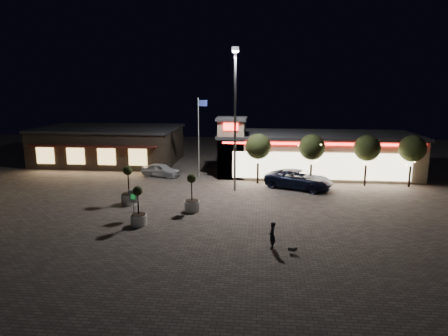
# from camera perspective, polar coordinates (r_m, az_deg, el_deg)

# --- Properties ---
(ground) EXTENTS (90.00, 90.00, 0.00)m
(ground) POSITION_cam_1_polar(r_m,az_deg,el_deg) (28.30, -3.69, -7.34)
(ground) COLOR #6F635A
(ground) RESTS_ON ground
(retail_building) EXTENTS (20.40, 8.40, 6.10)m
(retail_building) POSITION_cam_1_polar(r_m,az_deg,el_deg) (43.09, 12.30, 2.10)
(retail_building) COLOR tan
(retail_building) RESTS_ON ground
(restaurant_building) EXTENTS (16.40, 11.00, 4.30)m
(restaurant_building) POSITION_cam_1_polar(r_m,az_deg,el_deg) (50.37, -15.95, 3.23)
(restaurant_building) COLOR #382D23
(restaurant_building) RESTS_ON ground
(floodlight_pole) EXTENTS (0.60, 0.40, 12.38)m
(floodlight_pole) POSITION_cam_1_polar(r_m,az_deg,el_deg) (34.54, 1.60, 8.06)
(floodlight_pole) COLOR gray
(floodlight_pole) RESTS_ON ground
(flagpole) EXTENTS (0.95, 0.10, 8.00)m
(flagpole) POSITION_cam_1_polar(r_m,az_deg,el_deg) (40.14, -3.52, 5.30)
(flagpole) COLOR white
(flagpole) RESTS_ON ground
(string_tree_a) EXTENTS (2.42, 2.42, 4.79)m
(string_tree_a) POSITION_cam_1_polar(r_m,az_deg,el_deg) (37.82, 4.91, 3.07)
(string_tree_a) COLOR #332319
(string_tree_a) RESTS_ON ground
(string_tree_b) EXTENTS (2.42, 2.42, 4.79)m
(string_tree_b) POSITION_cam_1_polar(r_m,az_deg,el_deg) (38.10, 12.46, 2.90)
(string_tree_b) COLOR #332319
(string_tree_b) RESTS_ON ground
(string_tree_c) EXTENTS (2.42, 2.42, 4.79)m
(string_tree_c) POSITION_cam_1_polar(r_m,az_deg,el_deg) (39.03, 19.77, 2.69)
(string_tree_c) COLOR #332319
(string_tree_c) RESTS_ON ground
(string_tree_d) EXTENTS (2.42, 2.42, 4.79)m
(string_tree_d) POSITION_cam_1_polar(r_m,az_deg,el_deg) (40.20, 25.31, 2.50)
(string_tree_d) COLOR #332319
(string_tree_d) RESTS_ON ground
(pickup_truck) EXTENTS (6.71, 5.01, 1.69)m
(pickup_truck) POSITION_cam_1_polar(r_m,az_deg,el_deg) (36.91, 10.63, -1.60)
(pickup_truck) COLOR black
(pickup_truck) RESTS_ON ground
(white_sedan) EXTENTS (4.36, 2.74, 1.38)m
(white_sedan) POSITION_cam_1_polar(r_m,az_deg,el_deg) (41.48, -9.00, -0.28)
(white_sedan) COLOR silver
(white_sedan) RESTS_ON ground
(pedestrian) EXTENTS (0.42, 0.60, 1.59)m
(pedestrian) POSITION_cam_1_polar(r_m,az_deg,el_deg) (23.38, 6.89, -9.54)
(pedestrian) COLOR black
(pedestrian) RESTS_ON ground
(dog) EXTENTS (0.51, 0.31, 0.28)m
(dog) POSITION_cam_1_polar(r_m,az_deg,el_deg) (23.06, 9.82, -11.33)
(dog) COLOR #59514C
(dog) RESTS_ON ground
(planter_left) EXTENTS (1.25, 1.25, 3.08)m
(planter_left) POSITION_cam_1_polar(r_m,az_deg,el_deg) (32.37, -13.43, -3.42)
(planter_left) COLOR white
(planter_left) RESTS_ON ground
(planter_mid) EXTENTS (1.09, 1.09, 2.69)m
(planter_mid) POSITION_cam_1_polar(r_m,az_deg,el_deg) (27.52, -12.11, -6.33)
(planter_mid) COLOR white
(planter_mid) RESTS_ON ground
(planter_right) EXTENTS (1.16, 1.16, 2.85)m
(planter_right) POSITION_cam_1_polar(r_m,az_deg,el_deg) (29.92, -4.61, -4.52)
(planter_right) COLOR white
(planter_right) RESTS_ON ground
(valet_sign) EXTENTS (0.67, 0.27, 2.06)m
(valet_sign) POSITION_cam_1_polar(r_m,az_deg,el_deg) (28.65, -12.84, -4.36)
(valet_sign) COLOR gray
(valet_sign) RESTS_ON ground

